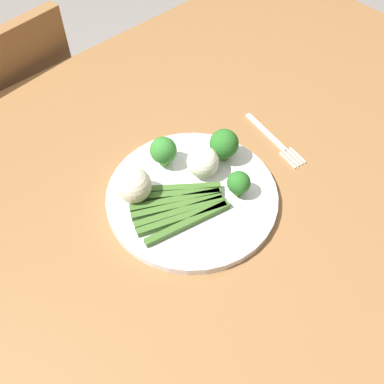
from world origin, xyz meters
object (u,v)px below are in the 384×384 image
at_px(dining_table, 194,215).
at_px(chair, 8,144).
at_px(broccoli_front, 163,151).
at_px(cauliflower_edge, 134,185).
at_px(broccoli_back, 239,183).
at_px(asparagus_bundle, 179,206).
at_px(fork, 273,139).
at_px(broccoli_outer_edge, 225,145).
at_px(cauliflower_front_left, 204,163).
at_px(plate, 192,196).

xyz_separation_m(dining_table, chair, (0.14, -0.61, -0.17)).
distance_m(chair, broccoli_front, 0.64).
bearing_deg(broccoli_front, cauliflower_edge, 15.91).
bearing_deg(broccoli_back, asparagus_bundle, -24.41).
height_order(dining_table, asparagus_bundle, asparagus_bundle).
bearing_deg(cauliflower_edge, asparagus_bundle, 118.84).
bearing_deg(fork, chair, -142.95).
bearing_deg(broccoli_back, cauliflower_edge, -40.19).
distance_m(broccoli_outer_edge, cauliflower_edge, 0.18).
height_order(asparagus_bundle, broccoli_back, broccoli_back).
bearing_deg(cauliflower_front_left, broccoli_front, -60.49).
xyz_separation_m(chair, plate, (-0.11, 0.63, 0.27)).
distance_m(broccoli_outer_edge, fork, 0.13).
xyz_separation_m(broccoli_outer_edge, fork, (-0.12, 0.02, -0.05)).
distance_m(broccoli_back, cauliflower_front_left, 0.07).
bearing_deg(cauliflower_edge, broccoli_back, 139.81).
bearing_deg(cauliflower_front_left, fork, 172.64).
bearing_deg(plate, cauliflower_edge, -39.07).
bearing_deg(dining_table, broccoli_back, 112.63).
bearing_deg(cauliflower_front_left, asparagus_bundle, 19.16).
relative_size(asparagus_bundle, broccoli_outer_edge, 2.69).
xyz_separation_m(plate, broccoli_outer_edge, (-0.10, -0.02, 0.04)).
xyz_separation_m(plate, cauliflower_front_left, (-0.05, -0.02, 0.04)).
distance_m(dining_table, broccoli_back, 0.16).
bearing_deg(cauliflower_front_left, broccoli_outer_edge, 178.73).
bearing_deg(plate, asparagus_bundle, 13.05).
height_order(cauliflower_edge, cauliflower_front_left, cauliflower_edge).
bearing_deg(plate, chair, -80.05).
relative_size(broccoli_outer_edge, cauliflower_edge, 1.06).
xyz_separation_m(broccoli_back, broccoli_outer_edge, (-0.04, -0.07, 0.01)).
bearing_deg(fork, dining_table, -87.52).
xyz_separation_m(plate, cauliflower_edge, (0.08, -0.06, 0.04)).
xyz_separation_m(dining_table, asparagus_bundle, (0.06, 0.03, 0.12)).
height_order(plate, broccoli_back, broccoli_back).
relative_size(broccoli_outer_edge, cauliflower_front_left, 1.13).
relative_size(plate, cauliflower_edge, 4.88).
bearing_deg(broccoli_back, chair, -76.06).
bearing_deg(fork, plate, -80.47).
height_order(plate, broccoli_front, broccoli_front).
distance_m(dining_table, broccoli_front, 0.16).
relative_size(broccoli_front, cauliflower_edge, 0.97).
relative_size(broccoli_back, broccoli_outer_edge, 0.76).
bearing_deg(asparagus_bundle, chair, -56.78).
height_order(dining_table, broccoli_front, broccoli_front).
bearing_deg(broccoli_front, broccoli_outer_edge, 143.03).
height_order(chair, cauliflower_edge, chair).
distance_m(plate, asparagus_bundle, 0.04).
relative_size(plate, cauliflower_front_left, 5.22).
xyz_separation_m(broccoli_front, cauliflower_edge, (0.09, 0.02, -0.00)).
height_order(chair, asparagus_bundle, chair).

